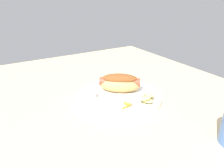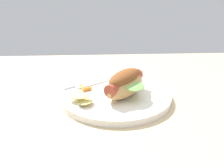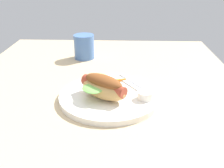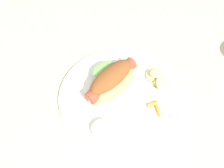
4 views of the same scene
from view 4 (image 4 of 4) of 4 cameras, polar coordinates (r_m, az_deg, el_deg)
name	(u,v)px [view 4 (image 4 of 4)]	position (r cm, az deg, el deg)	size (l,w,h in cm)	color
ground_plane	(121,91)	(63.15, 2.01, -1.46)	(120.00, 90.00, 1.80)	tan
plate	(119,97)	(60.23, 1.65, -2.82)	(28.20, 28.20, 1.60)	white
hot_dog	(111,80)	(57.75, -0.12, 0.80)	(13.61, 15.20, 6.44)	tan
sauce_ramekin	(102,131)	(54.23, -2.13, -10.28)	(4.25, 4.25, 2.20)	white
fork	(147,129)	(55.84, 7.72, -9.79)	(14.23, 10.09, 0.40)	silver
knife	(138,125)	(56.07, 5.66, -8.87)	(13.52, 1.40, 0.36)	silver
chips_pile	(158,78)	(61.69, 10.05, 1.27)	(6.91, 7.55, 2.36)	#DECF7B
carrot_garnish	(155,107)	(58.29, 9.41, -4.91)	(3.31, 3.99, 0.92)	orange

